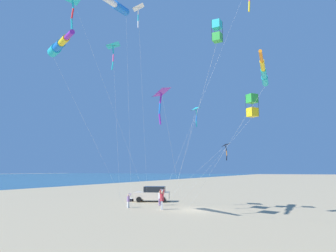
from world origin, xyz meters
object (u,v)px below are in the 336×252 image
object	(u,v)px
kite_delta_green_low_center	(113,46)
kite_delta_black_fish_shape	(161,92)
kite_windsock_orange_high_right	(264,74)
kite_box_checkered_midright	(252,106)
person_child_grey_jacket	(160,197)
kite_windsock_purple_drifting	(59,46)
kite_windsock_teal_far_right	(114,4)
kite_box_blue_topmost	(217,32)
kite_delta_striped_overhead	(138,8)
kite_delta_red_high_left	(225,145)
parked_car	(153,194)
cooler_box	(131,200)
kite_delta_magenta_far_left	(196,109)
person_adult_flyer	(162,199)
person_child_green_jacket	(128,200)

from	to	relation	value
kite_delta_green_low_center	kite_delta_black_fish_shape	xyz separation A→B (m)	(-6.69, 2.33, -6.15)
kite_windsock_orange_high_right	kite_box_checkered_midright	world-z (taller)	kite_box_checkered_midright
kite_windsock_orange_high_right	person_child_grey_jacket	bearing A→B (deg)	-45.81
kite_windsock_purple_drifting	kite_windsock_teal_far_right	distance (m)	6.32
kite_box_blue_topmost	kite_delta_striped_overhead	distance (m)	11.88
kite_delta_black_fish_shape	kite_delta_red_high_left	distance (m)	9.71
parked_car	cooler_box	xyz separation A→B (m)	(2.59, 0.96, -0.74)
kite_delta_green_low_center	kite_delta_magenta_far_left	xyz separation A→B (m)	(-7.64, -3.55, -6.64)
kite_delta_red_high_left	kite_box_checkered_midright	distance (m)	5.75
cooler_box	kite_delta_magenta_far_left	xyz separation A→B (m)	(-10.68, 5.25, 9.68)
person_adult_flyer	kite_delta_red_high_left	distance (m)	8.32
cooler_box	kite_windsock_teal_far_right	xyz separation A→B (m)	(-5.65, 12.38, 18.46)
kite_windsock_purple_drifting	kite_delta_red_high_left	bearing A→B (deg)	-131.63
kite_windsock_purple_drifting	kite_delta_striped_overhead	xyz separation A→B (m)	(-5.32, -4.12, 4.20)
kite_windsock_purple_drifting	kite_windsock_orange_high_right	xyz separation A→B (m)	(-16.91, 1.21, -5.07)
kite_box_checkered_midright	kite_windsock_purple_drifting	bearing A→B (deg)	32.05
person_child_green_jacket	kite_delta_red_high_left	distance (m)	11.48
kite_delta_green_low_center	person_child_green_jacket	bearing A→B (deg)	-95.60
person_child_green_jacket	kite_delta_magenta_far_left	distance (m)	11.70
kite_windsock_orange_high_right	kite_windsock_purple_drifting	bearing A→B (deg)	-4.11
kite_windsock_orange_high_right	person_adult_flyer	bearing A→B (deg)	-42.18
person_child_green_jacket	kite_windsock_teal_far_right	size ratio (longest dim) A/B	0.08
kite_delta_striped_overhead	kite_delta_green_low_center	bearing A→B (deg)	-27.95
cooler_box	person_child_green_jacket	size ratio (longest dim) A/B	0.42
kite_windsock_purple_drifting	kite_windsock_orange_high_right	world-z (taller)	kite_windsock_purple_drifting
kite_delta_striped_overhead	kite_delta_red_high_left	distance (m)	15.71
kite_windsock_purple_drifting	person_child_green_jacket	bearing A→B (deg)	-97.89
person_child_green_jacket	kite_windsock_purple_drifting	bearing A→B (deg)	82.11
kite_windsock_purple_drifting	kite_delta_green_low_center	bearing A→B (deg)	-98.96
person_adult_flyer	kite_box_blue_topmost	xyz separation A→B (m)	(-8.98, 10.39, 11.38)
person_adult_flyer	person_child_grey_jacket	bearing A→B (deg)	-60.64
person_adult_flyer	kite_windsock_purple_drifting	bearing A→B (deg)	61.20
kite_box_checkered_midright	cooler_box	bearing A→B (deg)	-20.77
kite_windsock_orange_high_right	kite_box_checkered_midright	size ratio (longest dim) A/B	1.26
kite_windsock_purple_drifting	kite_box_blue_topmost	xyz separation A→B (m)	(-14.16, 0.97, -1.87)
parked_car	kite_windsock_teal_far_right	bearing A→B (deg)	102.89
parked_car	kite_windsock_purple_drifting	size ratio (longest dim) A/B	0.31
person_child_grey_jacket	kite_box_checkered_midright	size ratio (longest dim) A/B	0.15
kite_box_blue_topmost	kite_windsock_teal_far_right	world-z (taller)	kite_windsock_teal_far_right
cooler_box	kite_windsock_teal_far_right	world-z (taller)	kite_windsock_teal_far_right
kite_delta_striped_overhead	kite_windsock_teal_far_right	xyz separation A→B (m)	(1.70, 1.30, 0.15)
person_adult_flyer	kite_windsock_purple_drifting	distance (m)	17.06
kite_delta_black_fish_shape	kite_windsock_purple_drifting	bearing A→B (deg)	27.88
kite_delta_green_low_center	kite_windsock_orange_high_right	distance (m)	19.08
cooler_box	kite_delta_striped_overhead	size ratio (longest dim) A/B	0.03
cooler_box	person_adult_flyer	distance (m)	9.28
person_child_grey_jacket	kite_windsock_teal_far_right	world-z (taller)	kite_windsock_teal_far_right
parked_car	kite_delta_striped_overhead	xyz separation A→B (m)	(-4.76, 12.05, 17.58)
cooler_box	kite_box_blue_topmost	xyz separation A→B (m)	(-16.19, 16.17, 12.25)
person_child_green_jacket	kite_windsock_orange_high_right	bearing A→B (deg)	145.82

